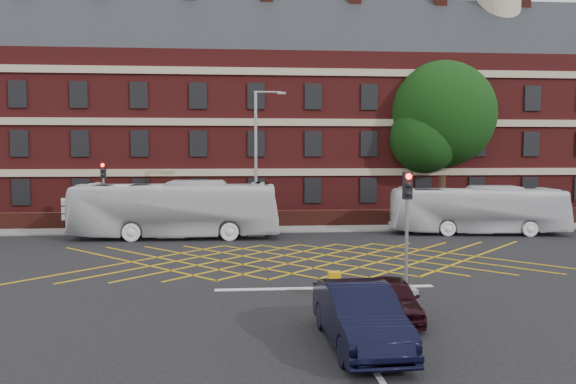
{
  "coord_description": "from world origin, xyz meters",
  "views": [
    {
      "loc": [
        -2.98,
        -23.44,
        4.99
      ],
      "look_at": [
        -0.95,
        1.5,
        3.16
      ],
      "focal_mm": 35.0,
      "sensor_mm": 36.0,
      "label": 1
    }
  ],
  "objects": [
    {
      "name": "boundary_wall",
      "position": [
        0.0,
        13.0,
        0.55
      ],
      "size": [
        56.0,
        0.5,
        1.1
      ],
      "primitive_type": "cube",
      "color": "#4B1B14",
      "rests_on": "ground"
    },
    {
      "name": "car_maroon",
      "position": [
        1.47,
        -7.29,
        0.6
      ],
      "size": [
        1.66,
        3.6,
        1.19
      ],
      "primitive_type": "imported",
      "rotation": [
        0.0,
        0.0,
        -0.07
      ],
      "color": "black",
      "rests_on": "ground"
    },
    {
      "name": "bus_right",
      "position": [
        11.15,
        9.15,
        1.44
      ],
      "size": [
        10.6,
        3.75,
        2.89
      ],
      "primitive_type": "imported",
      "rotation": [
        0.0,
        0.0,
        1.44
      ],
      "color": "white",
      "rests_on": "ground"
    },
    {
      "name": "traffic_light_far",
      "position": [
        -11.5,
        11.8,
        1.76
      ],
      "size": [
        0.7,
        0.7,
        4.27
      ],
      "color": "slate",
      "rests_on": "ground"
    },
    {
      "name": "bus_left",
      "position": [
        -6.79,
        8.98,
        1.65
      ],
      "size": [
        11.9,
        3.14,
        3.29
      ],
      "primitive_type": "imported",
      "rotation": [
        0.0,
        0.0,
        1.54
      ],
      "color": "silver",
      "rests_on": "ground"
    },
    {
      "name": "car_navy",
      "position": [
        -0.01,
        -9.57,
        0.78
      ],
      "size": [
        1.89,
        4.82,
        1.56
      ],
      "primitive_type": "imported",
      "rotation": [
        0.0,
        0.0,
        0.05
      ],
      "color": "black",
      "rests_on": "ground"
    },
    {
      "name": "direction_signs",
      "position": [
        -13.44,
        11.57,
        1.38
      ],
      "size": [
        1.1,
        0.16,
        2.2
      ],
      "color": "gray",
      "rests_on": "ground"
    },
    {
      "name": "far_pavement",
      "position": [
        0.0,
        12.0,
        0.06
      ],
      "size": [
        60.0,
        3.0,
        0.12
      ],
      "primitive_type": "cube",
      "color": "slate",
      "rests_on": "ground"
    },
    {
      "name": "utility_cabinet",
      "position": [
        0.12,
        -4.81,
        0.44
      ],
      "size": [
        0.42,
        0.38,
        0.89
      ],
      "primitive_type": "cube",
      "color": "orange",
      "rests_on": "ground"
    },
    {
      "name": "victorian_building",
      "position": [
        0.25,
        22.0,
        7.84
      ],
      "size": [
        51.0,
        12.17,
        20.4
      ],
      "color": "#5C1817",
      "rests_on": "ground"
    },
    {
      "name": "traffic_light_near",
      "position": [
        2.7,
        -4.52,
        1.76
      ],
      "size": [
        0.7,
        0.7,
        4.27
      ],
      "color": "slate",
      "rests_on": "ground"
    },
    {
      "name": "box_junction_hatching",
      "position": [
        0.0,
        2.0,
        0.01
      ],
      "size": [
        8.22,
        8.22,
        0.02
      ],
      "primitive_type": "cube",
      "rotation": [
        0.0,
        0.0,
        0.79
      ],
      "color": "#CC990C",
      "rests_on": "ground"
    },
    {
      "name": "ground",
      "position": [
        0.0,
        0.0,
        0.0
      ],
      "size": [
        120.0,
        120.0,
        0.0
      ],
      "primitive_type": "plane",
      "color": "black",
      "rests_on": "ground"
    },
    {
      "name": "street_lamp",
      "position": [
        -2.12,
        9.39,
        2.87
      ],
      "size": [
        2.25,
        1.0,
        8.46
      ],
      "color": "slate",
      "rests_on": "ground"
    },
    {
      "name": "deciduous_tree",
      "position": [
        11.38,
        16.33,
        7.1
      ],
      "size": [
        7.84,
        7.68,
        11.49
      ],
      "color": "black",
      "rests_on": "ground"
    },
    {
      "name": "stop_line",
      "position": [
        0.0,
        -3.5,
        0.01
      ],
      "size": [
        8.0,
        0.3,
        0.02
      ],
      "primitive_type": "cube",
      "color": "silver",
      "rests_on": "ground"
    },
    {
      "name": "centre_line",
      "position": [
        0.0,
        -10.0,
        0.01
      ],
      "size": [
        0.15,
        14.0,
        0.02
      ],
      "primitive_type": "cube",
      "color": "silver",
      "rests_on": "ground"
    }
  ]
}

